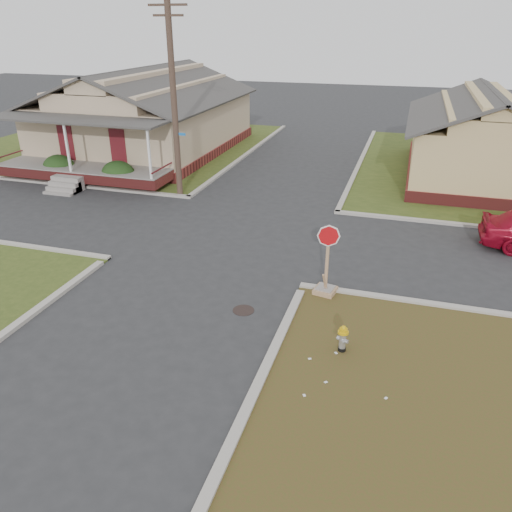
# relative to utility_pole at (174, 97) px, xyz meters

# --- Properties ---
(ground) EXTENTS (120.00, 120.00, 0.00)m
(ground) POSITION_rel_utility_pole_xyz_m (4.20, -8.90, -4.66)
(ground) COLOR #292A2C
(ground) RESTS_ON ground
(verge_far_left) EXTENTS (19.00, 19.00, 0.05)m
(verge_far_left) POSITION_rel_utility_pole_xyz_m (-8.80, 9.10, -4.64)
(verge_far_left) COLOR #37481A
(verge_far_left) RESTS_ON ground
(curbs) EXTENTS (80.00, 40.00, 0.12)m
(curbs) POSITION_rel_utility_pole_xyz_m (4.20, -3.90, -4.66)
(curbs) COLOR #ACA59B
(curbs) RESTS_ON ground
(manhole) EXTENTS (0.64, 0.64, 0.01)m
(manhole) POSITION_rel_utility_pole_xyz_m (6.40, -9.40, -4.66)
(manhole) COLOR black
(manhole) RESTS_ON ground
(corner_house) EXTENTS (10.10, 15.50, 5.30)m
(corner_house) POSITION_rel_utility_pole_xyz_m (-5.80, 7.78, -2.38)
(corner_house) COLOR maroon
(corner_house) RESTS_ON ground
(side_house_yellow) EXTENTS (7.60, 11.60, 4.70)m
(side_house_yellow) POSITION_rel_utility_pole_xyz_m (14.20, 7.60, -2.47)
(side_house_yellow) COLOR maroon
(side_house_yellow) RESTS_ON ground
(utility_pole) EXTENTS (1.80, 0.28, 9.00)m
(utility_pole) POSITION_rel_utility_pole_xyz_m (0.00, 0.00, 0.00)
(utility_pole) COLOR #3D2B23
(utility_pole) RESTS_ON ground
(fire_hydrant) EXTENTS (0.28, 0.28, 0.75)m
(fire_hydrant) POSITION_rel_utility_pole_xyz_m (9.48, -10.60, -4.20)
(fire_hydrant) COLOR black
(fire_hydrant) RESTS_ON ground
(stop_sign) EXTENTS (0.65, 0.63, 2.29)m
(stop_sign) POSITION_rel_utility_pole_xyz_m (8.54, -7.71, -4.12)
(stop_sign) COLOR tan
(stop_sign) RESTS_ON ground
(hedge_left) EXTENTS (1.61, 1.32, 1.23)m
(hedge_left) POSITION_rel_utility_pole_xyz_m (-7.32, 0.59, -4.00)
(hedge_left) COLOR #1C3915
(hedge_left) RESTS_ON verge_far_left
(hedge_right) EXTENTS (1.61, 1.32, 1.23)m
(hedge_right) POSITION_rel_utility_pole_xyz_m (-3.59, 0.36, -4.00)
(hedge_right) COLOR #1C3915
(hedge_right) RESTS_ON verge_far_left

